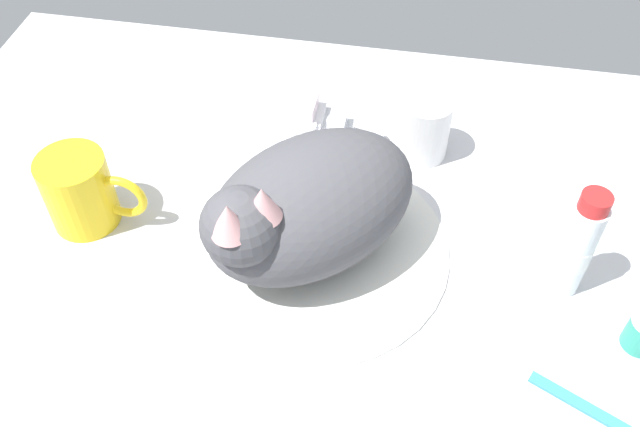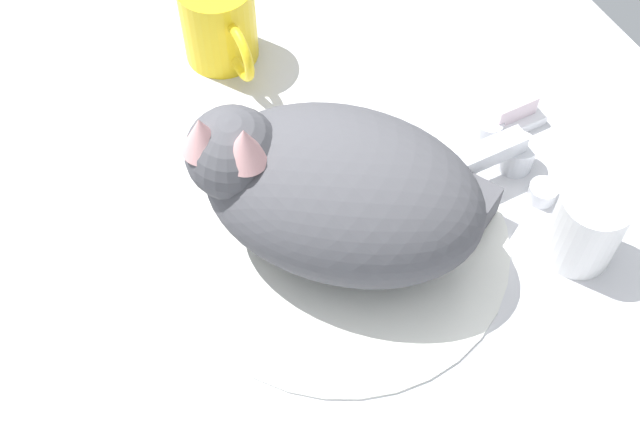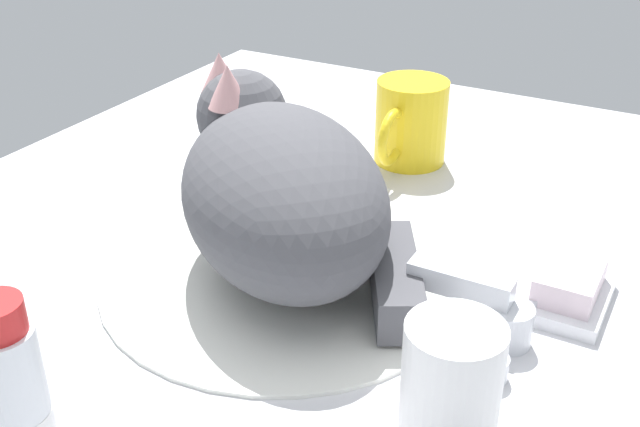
% 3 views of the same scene
% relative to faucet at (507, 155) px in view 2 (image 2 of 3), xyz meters
% --- Properties ---
extents(ground_plane, '(1.10, 0.83, 0.03)m').
position_rel_faucet_xyz_m(ground_plane, '(0.00, -0.18, -0.04)').
color(ground_plane, silver).
extents(sink_basin, '(0.31, 0.31, 0.01)m').
position_rel_faucet_xyz_m(sink_basin, '(0.00, -0.18, -0.02)').
color(sink_basin, silver).
rests_on(sink_basin, ground_plane).
extents(faucet, '(0.12, 0.10, 0.05)m').
position_rel_faucet_xyz_m(faucet, '(0.00, 0.00, 0.00)').
color(faucet, silver).
rests_on(faucet, ground_plane).
extents(cat, '(0.29, 0.29, 0.16)m').
position_rel_faucet_xyz_m(cat, '(-0.01, -0.19, 0.06)').
color(cat, '#4C4C51').
rests_on(cat, sink_basin).
extents(coffee_mug, '(0.12, 0.08, 0.09)m').
position_rel_faucet_xyz_m(coffee_mug, '(-0.27, -0.18, 0.02)').
color(coffee_mug, yellow).
rests_on(coffee_mug, ground_plane).
extents(rinse_cup, '(0.06, 0.06, 0.08)m').
position_rel_faucet_xyz_m(rinse_cup, '(0.11, 0.01, 0.02)').
color(rinse_cup, white).
rests_on(rinse_cup, ground_plane).
extents(soap_dish, '(0.09, 0.06, 0.01)m').
position_rel_faucet_xyz_m(soap_dish, '(-0.07, 0.04, -0.02)').
color(soap_dish, white).
rests_on(soap_dish, ground_plane).
extents(soap_bar, '(0.07, 0.05, 0.02)m').
position_rel_faucet_xyz_m(soap_bar, '(-0.07, 0.04, 0.00)').
color(soap_bar, silver).
rests_on(soap_bar, soap_dish).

